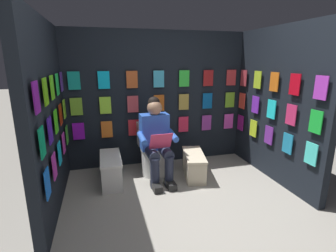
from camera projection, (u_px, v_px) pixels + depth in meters
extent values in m
plane|color=#9E998E|center=(202.00, 232.00, 2.59)|extent=(30.00, 30.00, 0.00)
cube|color=black|center=(158.00, 99.00, 4.16)|extent=(2.98, 0.10, 2.14)
cube|color=purple|center=(79.00, 131.00, 3.87)|extent=(0.17, 0.01, 0.26)
cube|color=orange|center=(107.00, 129.00, 3.98)|extent=(0.17, 0.01, 0.26)
cube|color=red|center=(134.00, 128.00, 4.08)|extent=(0.17, 0.01, 0.26)
cube|color=#2DD492|center=(159.00, 126.00, 4.19)|extent=(0.17, 0.01, 0.26)
cube|color=#DE2146|center=(183.00, 124.00, 4.29)|extent=(0.17, 0.01, 0.26)
cube|color=purple|center=(207.00, 123.00, 4.40)|extent=(0.17, 0.01, 0.26)
cube|color=#D946B5|center=(229.00, 121.00, 4.50)|extent=(0.17, 0.01, 0.26)
cube|color=#73AA2A|center=(76.00, 107.00, 3.78)|extent=(0.17, 0.01, 0.26)
cube|color=#A2EE33|center=(105.00, 105.00, 3.88)|extent=(0.17, 0.01, 0.26)
cube|color=#D0464C|center=(133.00, 104.00, 3.99)|extent=(0.17, 0.01, 0.26)
cube|color=#CB5917|center=(159.00, 103.00, 4.09)|extent=(0.17, 0.01, 0.26)
cube|color=#AD903B|center=(184.00, 102.00, 4.20)|extent=(0.17, 0.01, 0.26)
cube|color=#0B559D|center=(207.00, 101.00, 4.30)|extent=(0.17, 0.01, 0.26)
cube|color=#6DAD29|center=(230.00, 100.00, 4.41)|extent=(0.17, 0.01, 0.26)
cube|color=#129786|center=(74.00, 81.00, 3.68)|extent=(0.17, 0.01, 0.26)
cube|color=#0BBFED|center=(104.00, 80.00, 3.79)|extent=(0.17, 0.01, 0.26)
cube|color=#C85524|center=(132.00, 80.00, 3.89)|extent=(0.17, 0.01, 0.26)
cube|color=#3DADD2|center=(159.00, 79.00, 4.00)|extent=(0.17, 0.01, 0.26)
cube|color=green|center=(184.00, 79.00, 4.10)|extent=(0.17, 0.01, 0.26)
cube|color=maroon|center=(208.00, 78.00, 4.21)|extent=(0.17, 0.01, 0.26)
cube|color=#BB3338|center=(231.00, 78.00, 4.31)|extent=(0.17, 0.01, 0.26)
cube|color=black|center=(277.00, 105.00, 3.59)|extent=(0.10, 1.92, 2.14)
cube|color=#8F1875|center=(240.00, 123.00, 4.41)|extent=(0.01, 0.17, 0.26)
cube|color=#C7E42A|center=(253.00, 128.00, 4.04)|extent=(0.01, 0.17, 0.26)
cube|color=purple|center=(269.00, 135.00, 3.68)|extent=(0.01, 0.17, 0.26)
cube|color=teal|center=(288.00, 143.00, 3.31)|extent=(0.01, 0.17, 0.26)
cube|color=#46E2D6|center=(311.00, 154.00, 2.95)|extent=(0.01, 0.17, 0.26)
cube|color=#EC3C33|center=(242.00, 101.00, 4.31)|extent=(0.01, 0.17, 0.26)
cube|color=purple|center=(255.00, 105.00, 3.95)|extent=(0.01, 0.17, 0.26)
cube|color=#23E7EF|center=(271.00, 109.00, 3.58)|extent=(0.01, 0.17, 0.26)
cube|color=#D32B62|center=(291.00, 115.00, 3.22)|extent=(0.01, 0.17, 0.26)
cube|color=green|center=(316.00, 122.00, 2.85)|extent=(0.01, 0.17, 0.26)
cube|color=#A5343E|center=(244.00, 78.00, 4.21)|extent=(0.01, 0.17, 0.26)
cube|color=#B3D82C|center=(258.00, 80.00, 3.85)|extent=(0.01, 0.17, 0.26)
cube|color=orange|center=(274.00, 82.00, 3.49)|extent=(0.01, 0.17, 0.26)
cube|color=red|center=(295.00, 84.00, 3.12)|extent=(0.01, 0.17, 0.26)
cube|color=#AF36C1|center=(321.00, 88.00, 2.76)|extent=(0.01, 0.17, 0.26)
cube|color=black|center=(47.00, 117.00, 2.84)|extent=(0.10, 1.92, 2.14)
cube|color=blue|center=(48.00, 183.00, 2.24)|extent=(0.01, 0.17, 0.26)
cube|color=#C231AF|center=(54.00, 166.00, 2.61)|extent=(0.01, 0.17, 0.26)
cube|color=#17C4ED|center=(60.00, 153.00, 2.97)|extent=(0.01, 0.17, 0.26)
cube|color=#DD3AB9|center=(64.00, 143.00, 3.34)|extent=(0.01, 0.17, 0.26)
cube|color=green|center=(67.00, 135.00, 3.70)|extent=(0.01, 0.17, 0.26)
cube|color=#088E59|center=(42.00, 142.00, 2.15)|extent=(0.01, 0.17, 0.26)
cube|color=#4019A0|center=(50.00, 130.00, 2.51)|extent=(0.01, 0.17, 0.26)
cube|color=#41D41B|center=(56.00, 121.00, 2.88)|extent=(0.01, 0.17, 0.26)
cube|color=#9F240A|center=(61.00, 114.00, 3.24)|extent=(0.01, 0.17, 0.26)
cube|color=#7BCC24|center=(64.00, 109.00, 3.60)|extent=(0.01, 0.17, 0.26)
cube|color=#741690|center=(36.00, 97.00, 2.05)|extent=(0.01, 0.17, 0.26)
cube|color=#5FB413|center=(45.00, 92.00, 2.42)|extent=(0.01, 0.17, 0.26)
cube|color=#61D91B|center=(52.00, 87.00, 2.78)|extent=(0.01, 0.17, 0.26)
cube|color=#23CF4B|center=(57.00, 84.00, 3.14)|extent=(0.01, 0.17, 0.26)
cube|color=#582C99|center=(62.00, 82.00, 3.51)|extent=(0.01, 0.17, 0.26)
cylinder|color=white|center=(154.00, 162.00, 3.84)|extent=(0.38, 0.38, 0.40)
cylinder|color=white|center=(154.00, 149.00, 3.79)|extent=(0.41, 0.41, 0.02)
cube|color=white|center=(150.00, 133.00, 3.98)|extent=(0.39, 0.20, 0.36)
cylinder|color=white|center=(151.00, 135.00, 3.90)|extent=(0.39, 0.09, 0.39)
cube|color=blue|center=(154.00, 132.00, 3.69)|extent=(0.41, 0.24, 0.52)
sphere|color=tan|center=(155.00, 108.00, 3.57)|extent=(0.21, 0.21, 0.21)
sphere|color=black|center=(154.00, 103.00, 3.58)|extent=(0.17, 0.17, 0.17)
cylinder|color=#23283D|center=(165.00, 151.00, 3.60)|extent=(0.17, 0.41, 0.15)
cylinder|color=#23283D|center=(151.00, 153.00, 3.54)|extent=(0.17, 0.41, 0.15)
cylinder|color=#23283D|center=(169.00, 171.00, 3.49)|extent=(0.12, 0.12, 0.42)
cylinder|color=#23283D|center=(155.00, 173.00, 3.43)|extent=(0.12, 0.12, 0.42)
cube|color=black|center=(170.00, 184.00, 3.48)|extent=(0.12, 0.27, 0.09)
cube|color=black|center=(156.00, 187.00, 3.42)|extent=(0.12, 0.27, 0.09)
cylinder|color=blue|center=(173.00, 135.00, 3.60)|extent=(0.10, 0.31, 0.13)
cylinder|color=blue|center=(142.00, 138.00, 3.47)|extent=(0.10, 0.31, 0.13)
cube|color=#D73761|center=(161.00, 141.00, 3.39)|extent=(0.31, 0.14, 0.23)
cube|color=white|center=(111.00, 171.00, 3.59)|extent=(0.27, 0.69, 0.36)
cube|color=white|center=(110.00, 158.00, 3.54)|extent=(0.29, 0.72, 0.03)
cube|color=beige|center=(194.00, 166.00, 3.80)|extent=(0.40, 0.71, 0.32)
cube|color=beige|center=(194.00, 155.00, 3.75)|extent=(0.42, 0.74, 0.03)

